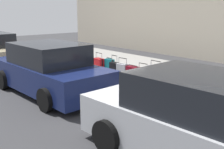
{
  "coord_description": "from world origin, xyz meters",
  "views": [
    {
      "loc": [
        -7.64,
        5.84,
        2.6
      ],
      "look_at": [
        -1.07,
        0.28,
        0.57
      ],
      "focal_mm": 44.22,
      "sensor_mm": 36.0,
      "label": 1
    }
  ],
  "objects": [
    {
      "name": "ground_plane",
      "position": [
        0.0,
        0.0,
        0.0
      ],
      "size": [
        40.0,
        40.0,
        0.0
      ],
      "primitive_type": "plane",
      "color": "#333335"
    },
    {
      "name": "parked_car_silver_0",
      "position": [
        -5.29,
        1.87,
        0.74
      ],
      "size": [
        4.43,
        2.26,
        1.57
      ],
      "color": "#B2B5BA",
      "rests_on": "ground_plane"
    },
    {
      "name": "suitcase_teal_3",
      "position": [
        -2.86,
        -0.91,
        0.45
      ],
      "size": [
        0.37,
        0.23,
        0.91
      ],
      "color": "#0F606B",
      "rests_on": "sidewalk_curb"
    },
    {
      "name": "suitcase_red_4",
      "position": [
        -2.4,
        -0.88,
        0.42
      ],
      "size": [
        0.46,
        0.28,
        0.61
      ],
      "color": "red",
      "rests_on": "sidewalk_curb"
    },
    {
      "name": "suitcase_red_11",
      "position": [
        0.98,
        -0.77,
        0.42
      ],
      "size": [
        0.48,
        0.29,
        0.8
      ],
      "color": "red",
      "rests_on": "sidewalk_curb"
    },
    {
      "name": "suitcase_silver_8",
      "position": [
        -0.38,
        -0.81,
        0.41
      ],
      "size": [
        0.46,
        0.27,
        0.77
      ],
      "color": "#9EA0A8",
      "rests_on": "sidewalk_curb"
    },
    {
      "name": "suitcase_black_9",
      "position": [
        0.07,
        -0.8,
        0.41
      ],
      "size": [
        0.36,
        0.23,
        0.81
      ],
      "color": "black",
      "rests_on": "sidewalk_curb"
    },
    {
      "name": "suitcase_olive_6",
      "position": [
        -1.38,
        -0.83,
        0.4
      ],
      "size": [
        0.43,
        0.22,
        0.72
      ],
      "color": "#59601E",
      "rests_on": "sidewalk_curb"
    },
    {
      "name": "bollard_post",
      "position": [
        2.5,
        -0.7,
        0.59
      ],
      "size": [
        0.12,
        0.12,
        0.9
      ],
      "primitive_type": "cylinder",
      "color": "brown",
      "rests_on": "sidewalk_curb"
    },
    {
      "name": "sidewalk_curb",
      "position": [
        0.0,
        -2.5,
        0.07
      ],
      "size": [
        18.0,
        5.0,
        0.14
      ],
      "primitive_type": "cube",
      "color": "gray",
      "rests_on": "ground_plane"
    },
    {
      "name": "suitcase_navy_5",
      "position": [
        -1.88,
        -0.88,
        0.46
      ],
      "size": [
        0.49,
        0.22,
        0.87
      ],
      "color": "navy",
      "rests_on": "sidewalk_curb"
    },
    {
      "name": "suitcase_silver_1",
      "position": [
        -3.78,
        -0.92,
        0.51
      ],
      "size": [
        0.43,
        0.21,
        1.0
      ],
      "color": "#9EA0A8",
      "rests_on": "sidewalk_curb"
    },
    {
      "name": "suitcase_black_2",
      "position": [
        -3.31,
        -0.82,
        0.46
      ],
      "size": [
        0.42,
        0.24,
        0.86
      ],
      "color": "black",
      "rests_on": "sidewalk_curb"
    },
    {
      "name": "parked_car_navy_1",
      "position": [
        0.13,
        1.87,
        0.75
      ],
      "size": [
        4.67,
        2.24,
        1.59
      ],
      "color": "#141E4C",
      "rests_on": "ground_plane"
    },
    {
      "name": "fire_hydrant",
      "position": [
        1.92,
        -0.85,
        0.53
      ],
      "size": [
        0.39,
        0.21,
        0.74
      ],
      "color": "#99999E",
      "rests_on": "sidewalk_curb"
    },
    {
      "name": "suitcase_maroon_0",
      "position": [
        -4.24,
        -0.92,
        0.41
      ],
      "size": [
        0.41,
        0.29,
        0.79
      ],
      "color": "maroon",
      "rests_on": "sidewalk_curb"
    },
    {
      "name": "suitcase_teal_10",
      "position": [
        0.5,
        -0.91,
        0.43
      ],
      "size": [
        0.4,
        0.21,
        0.64
      ],
      "color": "#0F606B",
      "rests_on": "sidewalk_curb"
    },
    {
      "name": "suitcase_maroon_7",
      "position": [
        -0.89,
        -0.84,
        0.4
      ],
      "size": [
        0.47,
        0.27,
        0.58
      ],
      "color": "maroon",
      "rests_on": "sidewalk_curb"
    }
  ]
}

